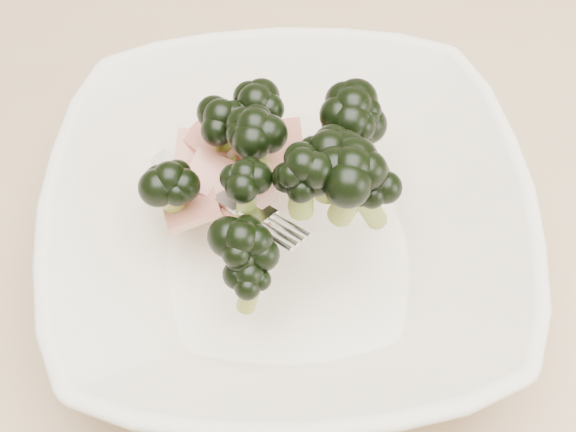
{
  "coord_description": "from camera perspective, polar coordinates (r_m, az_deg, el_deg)",
  "views": [
    {
      "loc": [
        -0.06,
        -0.23,
        1.2
      ],
      "look_at": [
        -0.09,
        0.05,
        0.8
      ],
      "focal_mm": 50.0,
      "sensor_mm": 36.0,
      "label": 1
    }
  ],
  "objects": [
    {
      "name": "dining_table",
      "position": [
        0.59,
        8.51,
        -12.86
      ],
      "size": [
        1.2,
        0.8,
        0.75
      ],
      "color": "tan",
      "rests_on": "ground"
    },
    {
      "name": "broccoli_dish",
      "position": [
        0.49,
        -0.02,
        -0.39
      ],
      "size": [
        0.34,
        0.34,
        0.12
      ],
      "color": "beige",
      "rests_on": "dining_table"
    }
  ]
}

